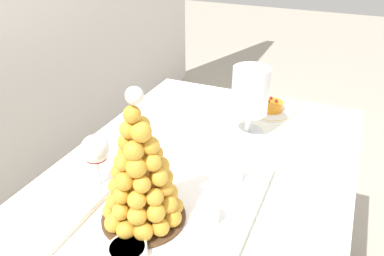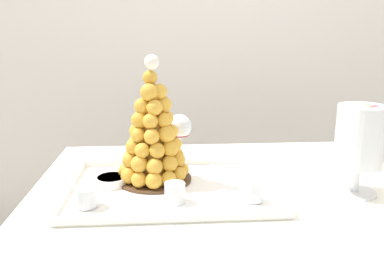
# 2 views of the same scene
# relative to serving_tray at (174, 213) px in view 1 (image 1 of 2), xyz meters

# --- Properties ---
(buffet_table) EXTENTS (1.28, 0.91, 0.73)m
(buffet_table) POSITION_rel_serving_tray_xyz_m (0.23, 0.01, -0.11)
(buffet_table) COLOR brown
(buffet_table) RESTS_ON ground_plane
(serving_tray) EXTENTS (0.58, 0.41, 0.02)m
(serving_tray) POSITION_rel_serving_tray_xyz_m (0.00, 0.00, 0.00)
(serving_tray) COLOR white
(serving_tray) RESTS_ON buffet_table
(croquembouche) EXTENTS (0.22, 0.22, 0.37)m
(croquembouche) POSITION_rel_serving_tray_xyz_m (-0.05, 0.06, 0.15)
(croquembouche) COLOR #4C331E
(croquembouche) RESTS_ON serving_tray
(dessert_cup_mid_left) EXTENTS (0.05, 0.05, 0.05)m
(dessert_cup_mid_left) POSITION_rel_serving_tray_xyz_m (0.00, -0.10, 0.03)
(dessert_cup_mid_left) COLOR silver
(dessert_cup_mid_left) RESTS_ON serving_tray
(dessert_cup_centre) EXTENTS (0.05, 0.05, 0.05)m
(dessert_cup_centre) POSITION_rel_serving_tray_xyz_m (0.21, -0.10, 0.03)
(dessert_cup_centre) COLOR silver
(dessert_cup_centre) RESTS_ON serving_tray
(creme_brulee_ramekin) EXTENTS (0.09, 0.09, 0.02)m
(creme_brulee_ramekin) POSITION_rel_serving_tray_xyz_m (-0.18, 0.03, 0.02)
(creme_brulee_ramekin) COLOR white
(creme_brulee_ramekin) RESTS_ON serving_tray
(macaron_goblet) EXTENTS (0.13, 0.13, 0.26)m
(macaron_goblet) POSITION_rel_serving_tray_xyz_m (0.51, -0.06, 0.16)
(macaron_goblet) COLOR white
(macaron_goblet) RESTS_ON buffet_table
(fruit_tart_plate) EXTENTS (0.21, 0.21, 0.06)m
(fruit_tart_plate) POSITION_rel_serving_tray_xyz_m (0.72, -0.09, 0.01)
(fruit_tart_plate) COLOR white
(fruit_tart_plate) RESTS_ON buffet_table
(wine_glass) EXTENTS (0.08, 0.08, 0.17)m
(wine_glass) POSITION_rel_serving_tray_xyz_m (0.03, 0.26, 0.11)
(wine_glass) COLOR silver
(wine_glass) RESTS_ON buffet_table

